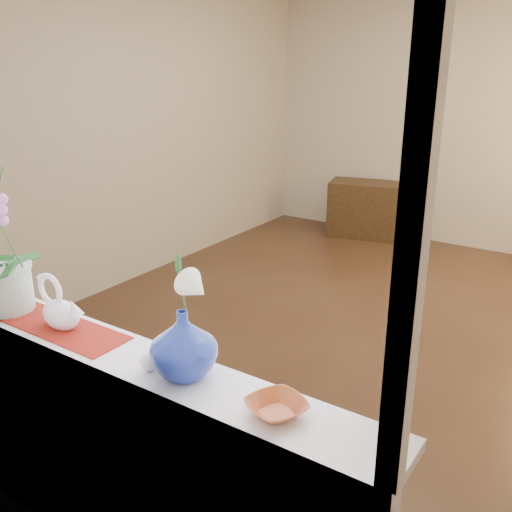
{
  "coord_description": "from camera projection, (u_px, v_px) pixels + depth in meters",
  "views": [
    {
      "loc": [
        1.46,
        -3.63,
        1.94
      ],
      "look_at": [
        -0.05,
        -1.4,
        1.0
      ],
      "focal_mm": 40.0,
      "sensor_mm": 36.0,
      "label": 1
    }
  ],
  "objects": [
    {
      "name": "wall_left",
      "position": [
        138.0,
        128.0,
        4.99
      ],
      "size": [
        0.1,
        5.0,
        2.7
      ],
      "primitive_type": "cube",
      "color": "beige",
      "rests_on": "ground"
    },
    {
      "name": "window_apron",
      "position": [
        112.0,
        472.0,
        2.18
      ],
      "size": [
        2.2,
        0.08,
        0.88
      ],
      "primitive_type": "cube",
      "color": "white",
      "rests_on": "ground"
    },
    {
      "name": "lily",
      "position": [
        180.0,
        271.0,
        1.81
      ],
      "size": [
        0.15,
        0.09,
        0.21
      ],
      "primitive_type": null,
      "color": "white",
      "rests_on": "blue_vase"
    },
    {
      "name": "window_frame",
      "position": [
        76.0,
        140.0,
        1.76
      ],
      "size": [
        2.22,
        0.06,
        1.6
      ],
      "primitive_type": null,
      "color": "white",
      "rests_on": "windowsill"
    },
    {
      "name": "amber_dish",
      "position": [
        277.0,
        409.0,
        1.72
      ],
      "size": [
        0.2,
        0.2,
        0.04
      ],
      "primitive_type": "imported",
      "rotation": [
        0.0,
        0.0,
        -0.41
      ],
      "color": "#A34922",
      "rests_on": "windowsill"
    },
    {
      "name": "side_table",
      "position": [
        367.0,
        209.0,
        6.44
      ],
      "size": [
        0.91,
        0.61,
        0.62
      ],
      "primitive_type": "cube",
      "rotation": [
        0.0,
        0.0,
        0.25
      ],
      "color": "black",
      "rests_on": "ground"
    },
    {
      "name": "wall_back",
      "position": [
        476.0,
        119.0,
        5.76
      ],
      "size": [
        4.5,
        0.1,
        2.7
      ],
      "primitive_type": "cube",
      "color": "beige",
      "rests_on": "ground"
    },
    {
      "name": "runner",
      "position": [
        54.0,
        325.0,
        2.29
      ],
      "size": [
        0.7,
        0.2,
        0.01
      ],
      "primitive_type": "cube",
      "color": "maroon",
      "rests_on": "windowsill"
    },
    {
      "name": "windowsill",
      "position": [
        120.0,
        356.0,
        2.1
      ],
      "size": [
        2.2,
        0.26,
        0.04
      ],
      "primitive_type": "cube",
      "color": "white",
      "rests_on": "window_apron"
    },
    {
      "name": "swan",
      "position": [
        60.0,
        304.0,
        2.24
      ],
      "size": [
        0.26,
        0.16,
        0.21
      ],
      "primitive_type": null,
      "rotation": [
        0.0,
        0.0,
        0.21
      ],
      "color": "white",
      "rests_on": "windowsill"
    },
    {
      "name": "wall_front",
      "position": [
        80.0,
        250.0,
        1.85
      ],
      "size": [
        4.5,
        0.1,
        2.7
      ],
      "primitive_type": "cube",
      "color": "beige",
      "rests_on": "ground"
    },
    {
      "name": "paperweight",
      "position": [
        149.0,
        361.0,
        1.96
      ],
      "size": [
        0.08,
        0.08,
        0.07
      ],
      "primitive_type": "sphere",
      "rotation": [
        0.0,
        0.0,
        -0.15
      ],
      "color": "white",
      "rests_on": "windowsill"
    },
    {
      "name": "ground",
      "position": [
        367.0,
        332.0,
        4.25
      ],
      "size": [
        5.0,
        5.0,
        0.0
      ],
      "primitive_type": "plane",
      "color": "#382116",
      "rests_on": "ground"
    },
    {
      "name": "blue_vase",
      "position": [
        183.0,
        339.0,
        1.89
      ],
      "size": [
        0.28,
        0.28,
        0.27
      ],
      "primitive_type": "imported",
      "rotation": [
        0.0,
        0.0,
        0.07
      ],
      "color": "navy",
      "rests_on": "windowsill"
    }
  ]
}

